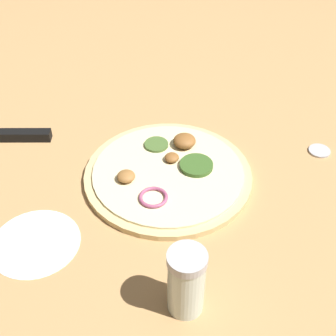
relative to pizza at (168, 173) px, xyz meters
name	(u,v)px	position (x,y,z in m)	size (l,w,h in m)	color
ground_plane	(168,177)	(0.00, 0.00, -0.01)	(3.00, 3.00, 0.00)	tan
pizza	(168,173)	(0.00, 0.00, 0.00)	(0.27, 0.27, 0.03)	#D6B77A
spice_jar	(186,282)	(-0.14, -0.20, 0.04)	(0.05, 0.05, 0.10)	silver
loose_cap	(320,150)	(0.25, -0.12, 0.00)	(0.04, 0.04, 0.01)	#B2B2B7
flour_patch	(35,243)	(-0.24, 0.01, -0.01)	(0.13, 0.13, 0.00)	white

